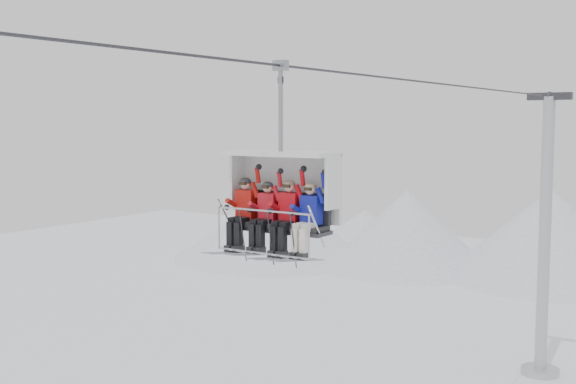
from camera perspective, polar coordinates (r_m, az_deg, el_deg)
The scene contains 7 objects.
lift_tower_right at distance 36.43m, azimuth 19.57°, elevation -4.78°, with size 2.00×1.80×13.48m.
haul_cable at distance 15.45m, azimuth 0.00°, elevation 9.90°, with size 0.06×0.06×50.00m, color #323137.
chairlift_carrier at distance 15.36m, azimuth -0.31°, elevation 0.20°, with size 2.48×1.17×3.98m.
skier_far_left at distance 15.65m, azimuth -3.52°, elevation -1.44°, with size 0.43×1.69×1.68m.
skier_center_left at distance 15.31m, azimuth -1.79°, elevation -1.68°, with size 0.40×1.69×1.60m.
skier_center_right at distance 15.00m, azimuth -0.06°, elevation -1.74°, with size 0.43×1.69×1.68m.
skier_far_right at distance 14.72m, azimuth 1.62°, elevation -1.95°, with size 0.41×1.69×1.62m.
Camera 1 is at (8.52, -12.84, 12.14)m, focal length 45.00 mm.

